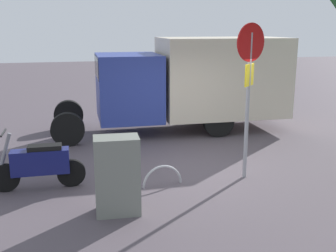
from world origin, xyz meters
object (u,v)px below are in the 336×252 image
at_px(utility_cabinet, 117,176).
at_px(bike_rack_hoop, 162,185).
at_px(motorcycle, 40,164).
at_px(box_truck_near, 191,79).
at_px(stop_sign, 249,77).

relative_size(utility_cabinet, bike_rack_hoop, 1.59).
bearing_deg(motorcycle, box_truck_near, -137.03).
distance_m(stop_sign, bike_rack_hoop, 2.79).
bearing_deg(box_truck_near, stop_sign, 90.13).
height_order(box_truck_near, utility_cabinet, box_truck_near).
xyz_separation_m(box_truck_near, bike_rack_hoop, (1.91, 4.22, -1.57)).
bearing_deg(box_truck_near, motorcycle, 43.28).
distance_m(motorcycle, stop_sign, 4.49).
bearing_deg(bike_rack_hoop, motorcycle, -10.05).
distance_m(stop_sign, utility_cabinet, 3.34).
relative_size(stop_sign, bike_rack_hoop, 3.77).
xyz_separation_m(stop_sign, utility_cabinet, (2.83, 1.02, -1.46)).
relative_size(box_truck_near, bike_rack_hoop, 8.29).
bearing_deg(bike_rack_hoop, utility_cabinet, 44.78).
bearing_deg(utility_cabinet, stop_sign, -160.16).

